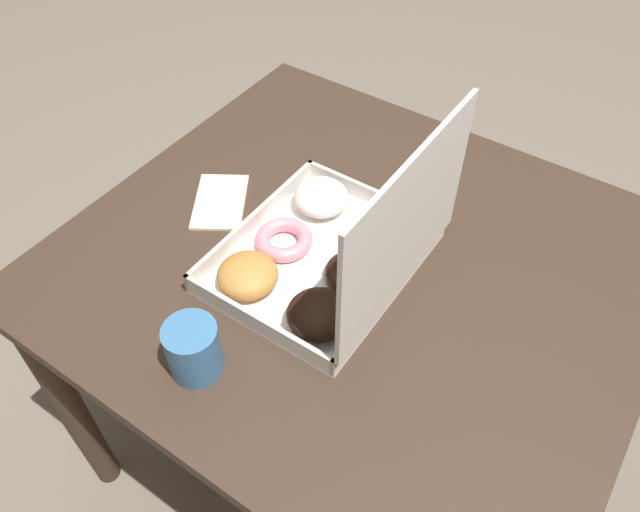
# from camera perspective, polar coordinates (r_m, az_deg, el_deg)

# --- Properties ---
(ground_plane) EXTENTS (8.00, 8.00, 0.00)m
(ground_plane) POSITION_cam_1_polar(r_m,az_deg,el_deg) (1.73, 2.32, -16.67)
(ground_plane) COLOR #6B6054
(dining_table) EXTENTS (0.91, 1.01, 0.73)m
(dining_table) POSITION_cam_1_polar(r_m,az_deg,el_deg) (1.19, 3.22, -3.52)
(dining_table) COLOR #38281E
(dining_table) RESTS_ON ground_plane
(donut_box) EXTENTS (0.37, 0.31, 0.31)m
(donut_box) POSITION_cam_1_polar(r_m,az_deg,el_deg) (1.06, 1.15, 0.54)
(donut_box) COLOR white
(donut_box) RESTS_ON dining_table
(coffee_mug) EXTENTS (0.08, 0.08, 0.09)m
(coffee_mug) POSITION_cam_1_polar(r_m,az_deg,el_deg) (0.96, -11.51, -8.29)
(coffee_mug) COLOR teal
(coffee_mug) RESTS_ON dining_table
(paper_napkin) EXTENTS (0.18, 0.16, 0.01)m
(paper_napkin) POSITION_cam_1_polar(r_m,az_deg,el_deg) (1.23, -9.12, 4.93)
(paper_napkin) COLOR beige
(paper_napkin) RESTS_ON dining_table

